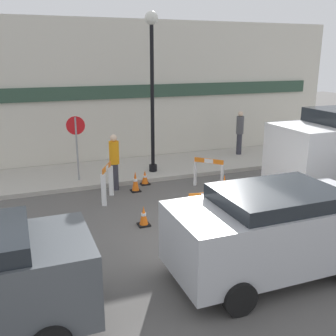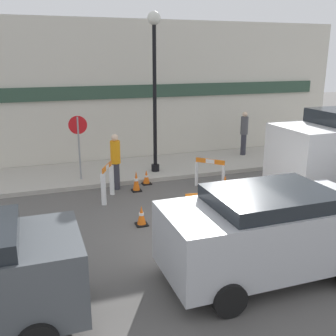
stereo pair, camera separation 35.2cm
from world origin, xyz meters
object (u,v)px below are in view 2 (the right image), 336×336
Objects in this scene: streetlamp_post at (154,72)px; person_worker at (116,160)px; stop_sign at (79,137)px; parked_car_1 at (268,229)px; person_pedestrian at (244,131)px.

person_worker is at bearing -147.08° from streetlamp_post.
stop_sign is (-2.66, -0.09, -2.03)m from streetlamp_post.
streetlamp_post is 7.61m from parked_car_1.
person_pedestrian is at bearing 14.44° from streetlamp_post.
person_pedestrian is (4.20, 1.08, -2.47)m from streetlamp_post.
streetlamp_post is 3.00× the size of person_worker.
stop_sign reaches higher than person_worker.
person_pedestrian reaches higher than parked_car_1.
person_pedestrian is 0.44× the size of parked_car_1.
parked_car_1 is at bearing 82.95° from person_pedestrian.
person_worker is 6.24m from person_pedestrian.
parked_car_1 is (1.66, -6.07, 0.01)m from person_worker.
parked_car_1 is (2.66, -7.05, -0.59)m from stop_sign.
parked_car_1 is at bearing -16.05° from person_worker.
streetlamp_post is at bearing 91.55° from person_worker.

